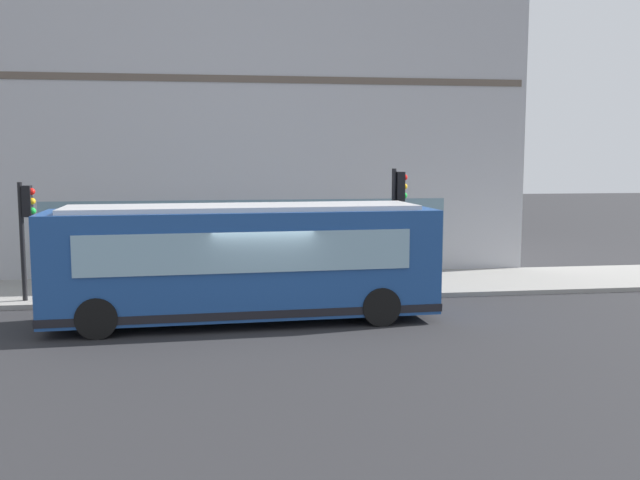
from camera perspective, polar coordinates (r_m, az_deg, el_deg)
ground at (r=18.53m, az=-4.70°, el=-6.75°), size 120.00×120.00×0.00m
sidewalk_curb at (r=23.20m, az=-5.45°, el=-3.82°), size 4.39×40.00×0.15m
building_corner at (r=29.72m, az=-6.27°, el=10.61°), size 9.38×20.40×12.70m
city_bus_nearside at (r=18.56m, az=-6.23°, el=-1.85°), size 2.97×10.14×3.07m
traffic_light_near_corner at (r=21.77m, az=6.29°, el=2.73°), size 0.32×0.49×3.81m
traffic_light_down_block at (r=22.00m, az=-22.65°, el=1.62°), size 0.32×0.49×3.44m
fire_hydrant at (r=24.91m, az=6.07°, el=-2.08°), size 0.35×0.35×0.74m
pedestrian_near_building_entrance at (r=24.65m, az=-12.39°, el=-0.91°), size 0.32×0.32×1.66m
pedestrian_walking_along_curb at (r=24.78m, az=-20.96°, el=-0.97°), size 0.32×0.32×1.78m
pedestrian_by_light_pole at (r=23.32m, az=-7.13°, el=-1.27°), size 0.32×0.32×1.63m
newspaper_vending_box at (r=24.06m, az=-9.20°, el=-2.22°), size 0.44×0.42×0.90m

